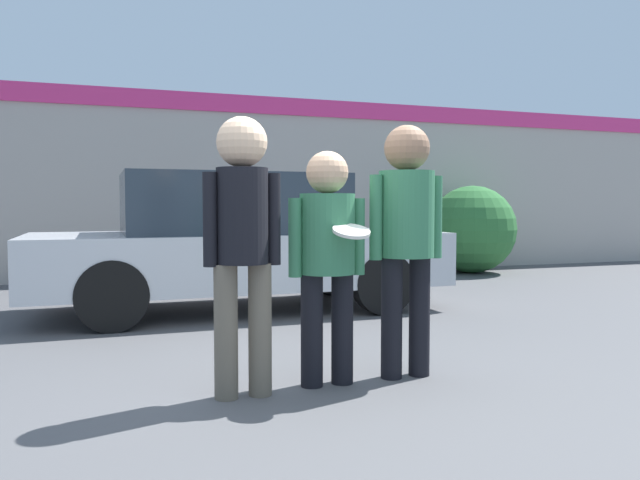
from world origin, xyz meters
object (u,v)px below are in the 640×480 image
person_middle_with_frisbee (327,247)px  person_right (406,225)px  person_left (242,230)px  shrub (472,229)px  parked_car_near (237,243)px

person_middle_with_frisbee → person_right: (0.59, 0.01, 0.14)m
person_left → shrub: size_ratio=1.12×
shrub → parked_car_near: bearing=-152.1°
person_middle_with_frisbee → person_right: size_ratio=0.89×
person_middle_with_frisbee → person_right: person_right is taller
person_left → person_right: 1.19m
person_middle_with_frisbee → parked_car_near: 3.22m
person_middle_with_frisbee → parked_car_near: bearing=88.7°
person_left → person_middle_with_frisbee: 0.61m
person_left → parked_car_near: (0.67, 3.29, -0.27)m
person_left → person_middle_with_frisbee: bearing=6.6°
person_left → shrub: 8.08m
person_middle_with_frisbee → person_left: bearing=-173.4°
person_right → shrub: bearing=53.1°
parked_car_near → shrub: 5.52m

